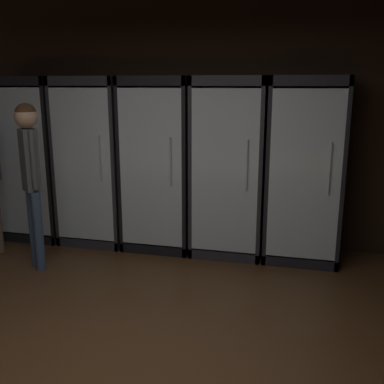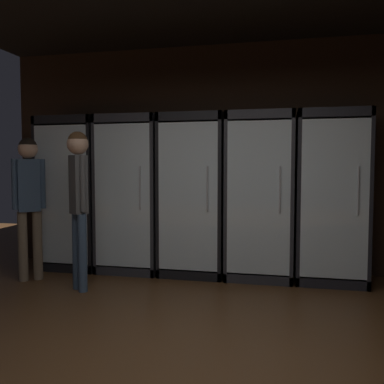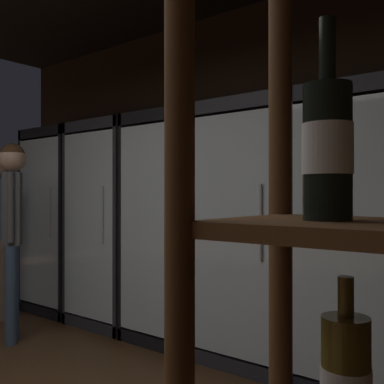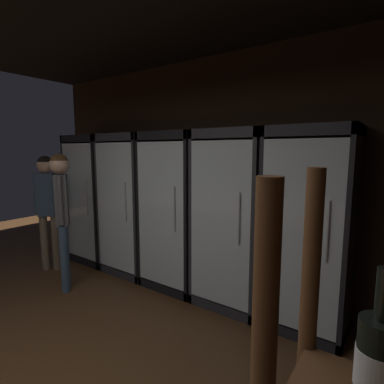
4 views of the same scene
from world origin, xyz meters
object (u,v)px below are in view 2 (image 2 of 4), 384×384
cooler_far_left (75,195)px  shopper_far (29,192)px  cooler_right (260,197)px  cooler_center (194,197)px  shopper_near (78,188)px  cooler_far_right (330,199)px  cooler_left (133,195)px

cooler_far_left → shopper_far: 0.74m
cooler_right → shopper_far: 2.64m
cooler_center → shopper_far: 1.89m
cooler_far_left → shopper_near: 1.10m
cooler_far_right → shopper_far: (-3.32, -0.71, 0.08)m
cooler_left → shopper_far: 1.20m
cooler_right → cooler_far_right: size_ratio=1.00×
cooler_far_left → cooler_far_right: (3.14, -0.00, 0.00)m
cooler_far_left → shopper_far: size_ratio=1.18×
cooler_center → shopper_near: (-1.02, -0.94, 0.15)m
shopper_near → cooler_far_left: bearing=120.1°
cooler_far_left → cooler_center: same height
cooler_center → cooler_far_left: bearing=179.9°
cooler_far_left → cooler_left: (0.78, -0.00, 0.01)m
cooler_center → cooler_right: (0.78, 0.00, 0.01)m
cooler_far_right → shopper_far: 3.40m
cooler_far_left → cooler_far_right: 3.14m
cooler_center → cooler_far_right: size_ratio=1.00×
cooler_right → cooler_far_right: same height
cooler_left → cooler_center: bearing=-0.1°
cooler_left → shopper_near: cooler_left is taller
cooler_far_left → shopper_near: (0.54, -0.94, 0.15)m
cooler_far_left → cooler_far_right: same height
cooler_far_right → shopper_near: (-2.59, -0.94, 0.14)m
cooler_far_right → cooler_center: bearing=-179.9°
cooler_left → shopper_near: 0.98m
shopper_far → cooler_far_left: bearing=75.3°
shopper_near → shopper_far: shopper_near is taller
cooler_left → cooler_far_left: bearing=179.9°
cooler_center → shopper_near: bearing=-137.5°
cooler_far_left → cooler_left: bearing=-0.1°
cooler_left → cooler_far_right: same height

